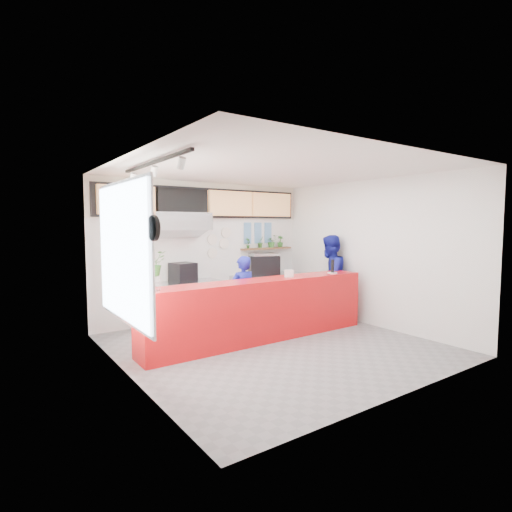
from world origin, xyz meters
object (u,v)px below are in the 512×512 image
espresso_machine (264,265)px  staff_center (243,295)px  service_counter (261,310)px  staff_right (330,277)px  panini_oven (183,272)px  pepper_mill (333,266)px

espresso_machine → staff_center: size_ratio=0.46×
service_counter → staff_right: size_ratio=2.43×
service_counter → staff_center: staff_center is taller
panini_oven → service_counter: bearing=-78.0°
panini_oven → espresso_machine: size_ratio=0.64×
service_counter → panini_oven: 2.00m
pepper_mill → staff_center: bearing=160.2°
espresso_machine → pepper_mill: (0.36, -1.87, 0.13)m
espresso_machine → staff_right: 1.58m
staff_center → espresso_machine: bearing=-138.4°
panini_oven → staff_right: size_ratio=0.24×
service_counter → panini_oven: panini_oven is taller
staff_center → staff_right: (2.22, -0.10, 0.18)m
staff_right → pepper_mill: bearing=30.0°
service_counter → panini_oven: bearing=111.0°
staff_center → staff_right: 2.23m
espresso_machine → pepper_mill: bearing=-54.4°
espresso_machine → panini_oven: bearing=-155.2°
service_counter → espresso_machine: 2.33m
panini_oven → staff_right: (2.88, -1.34, -0.17)m
service_counter → espresso_machine: size_ratio=6.54×
panini_oven → staff_center: 1.45m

